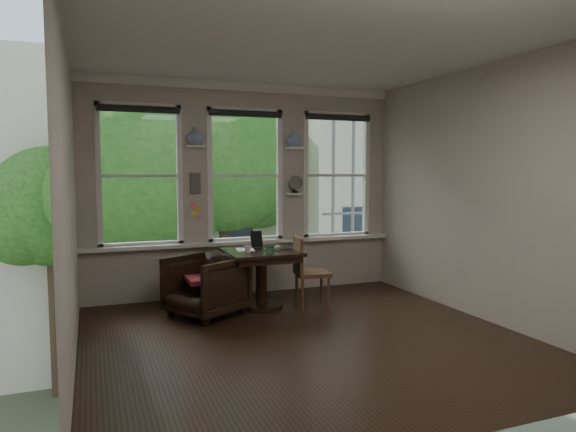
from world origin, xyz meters
name	(u,v)px	position (x,y,z in m)	size (l,w,h in m)	color
ground	(306,339)	(0.00, 0.00, 0.00)	(4.50, 4.50, 0.00)	black
ceiling	(307,47)	(0.00, 0.00, 3.00)	(4.50, 4.50, 0.00)	silver
wall_back	(245,190)	(0.00, 2.25, 1.50)	(4.50, 4.50, 0.00)	#B8AB9D
wall_front	(449,212)	(0.00, -2.25, 1.50)	(4.50, 4.50, 0.00)	#B8AB9D
wall_left	(69,201)	(-2.25, 0.00, 1.50)	(4.50, 4.50, 0.00)	#B8AB9D
wall_right	(481,193)	(2.25, 0.00, 1.50)	(4.50, 4.50, 0.00)	#B8AB9D
window_left	(140,176)	(-1.45, 2.25, 1.70)	(1.10, 0.12, 1.90)	white
window_center	(245,176)	(0.00, 2.25, 1.70)	(1.10, 0.12, 1.90)	white
window_right	(335,175)	(1.45, 2.25, 1.70)	(1.10, 0.12, 1.90)	white
shelf_left	(195,146)	(-0.72, 2.15, 2.10)	(0.26, 0.16, 0.03)	white
shelf_right	(294,148)	(0.72, 2.15, 2.10)	(0.26, 0.16, 0.03)	white
intercom	(195,183)	(-0.72, 2.18, 1.60)	(0.14, 0.06, 0.28)	#59544F
sticky_notes	(196,208)	(-0.72, 2.19, 1.25)	(0.16, 0.01, 0.24)	pink
desk_fan	(295,187)	(0.72, 2.13, 1.53)	(0.20, 0.20, 0.24)	#59544F
vase_left	(195,136)	(-0.72, 2.15, 2.24)	(0.24, 0.24, 0.25)	white
vase_right	(294,138)	(0.72, 2.15, 2.24)	(0.24, 0.24, 0.25)	white
table	(261,279)	(-0.05, 1.34, 0.38)	(0.90, 0.90, 0.75)	black
armchair_left	(206,286)	(-0.80, 1.24, 0.37)	(0.79, 0.82, 0.74)	black
cushion_red	(206,279)	(-0.80, 1.24, 0.45)	(0.45, 0.45, 0.06)	maroon
side_chair_right	(312,273)	(0.56, 1.11, 0.46)	(0.42, 0.42, 0.92)	#463119
laptop	(279,249)	(0.18, 1.31, 0.76)	(0.34, 0.22, 0.03)	black
mug	(248,249)	(-0.27, 1.22, 0.79)	(0.10, 0.10, 0.09)	white
drinking_glass	(269,250)	(-0.06, 1.00, 0.80)	(0.13, 0.13, 0.10)	white
tablet	(256,239)	(-0.03, 1.62, 0.86)	(0.16, 0.02, 0.22)	black
papers	(245,250)	(-0.23, 1.46, 0.75)	(0.22, 0.30, 0.00)	silver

